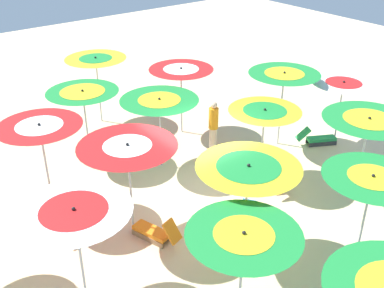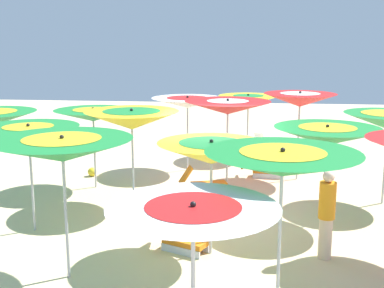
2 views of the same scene
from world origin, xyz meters
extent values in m
cube|color=beige|center=(0.00, 0.00, -0.02)|extent=(40.75, 40.75, 0.04)
cone|color=white|center=(-0.12, 5.54, 1.93)|extent=(1.98, 1.98, 0.31)
cone|color=red|center=(-0.12, 5.54, 2.00)|extent=(1.10, 1.10, 0.17)
sphere|color=black|center=(-0.12, 5.54, 2.11)|extent=(0.07, 0.07, 0.07)
cylinder|color=#B2B2B7|center=(-1.21, 4.03, 1.11)|extent=(0.05, 0.05, 2.23)
cone|color=#1E8C38|center=(-1.21, 4.03, 2.23)|extent=(2.18, 2.18, 0.35)
cone|color=yellow|center=(-1.21, 4.03, 2.31)|extent=(1.20, 1.20, 0.19)
sphere|color=black|center=(-1.21, 4.03, 2.43)|extent=(0.07, 0.07, 0.07)
cylinder|color=#B2B2B7|center=(2.21, 3.31, 1.09)|extent=(0.05, 0.05, 2.18)
cone|color=#1E8C38|center=(2.21, 3.31, 2.18)|extent=(2.26, 2.26, 0.38)
cone|color=yellow|center=(2.21, 3.31, 2.27)|extent=(1.25, 1.25, 0.21)
sphere|color=black|center=(2.21, 3.31, 2.40)|extent=(0.07, 0.07, 0.07)
cylinder|color=#B2B2B7|center=(-0.09, 2.10, 0.96)|extent=(0.05, 0.05, 1.91)
cone|color=yellow|center=(-0.09, 2.10, 1.91)|extent=(1.96, 1.96, 0.39)
cone|color=#1E8C38|center=(-0.09, 2.10, 2.00)|extent=(1.17, 1.17, 0.23)
sphere|color=black|center=(-0.09, 2.10, 2.14)|extent=(0.07, 0.07, 0.07)
cylinder|color=#B2B2B7|center=(-2.39, 0.28, 0.96)|extent=(0.05, 0.05, 1.92)
cone|color=#1E8C38|center=(-2.39, 0.28, 1.92)|extent=(2.23, 2.23, 0.39)
cone|color=yellow|center=(-2.39, 0.28, 2.01)|extent=(1.20, 1.20, 0.21)
sphere|color=black|center=(-2.39, 0.28, 2.14)|extent=(0.07, 0.07, 0.07)
cylinder|color=#B2B2B7|center=(3.65, 1.35, 1.02)|extent=(0.05, 0.05, 2.05)
cone|color=#1E8C38|center=(3.65, 1.35, 2.05)|extent=(2.03, 2.03, 0.31)
cone|color=yellow|center=(3.65, 1.35, 2.13)|extent=(1.00, 1.00, 0.15)
sphere|color=black|center=(3.65, 1.35, 2.23)|extent=(0.07, 0.07, 0.07)
cylinder|color=#B2B2B7|center=(1.94, -0.45, 1.03)|extent=(0.05, 0.05, 2.07)
cone|color=yellow|center=(1.94, -0.45, 2.07)|extent=(2.19, 2.19, 0.43)
cone|color=#1E8C38|center=(1.94, -0.45, 2.16)|extent=(1.34, 1.34, 0.26)
sphere|color=black|center=(1.94, -0.45, 2.31)|extent=(0.07, 0.07, 0.07)
cylinder|color=#B2B2B7|center=(-0.22, -2.01, 1.09)|extent=(0.05, 0.05, 2.18)
cone|color=red|center=(-0.22, -2.01, 2.18)|extent=(2.22, 2.22, 0.34)
cone|color=white|center=(-0.22, -2.01, 2.28)|extent=(1.08, 1.08, 0.17)
sphere|color=black|center=(-0.22, -2.01, 2.39)|extent=(0.07, 0.07, 0.07)
cylinder|color=#B2B2B7|center=(-2.17, -3.21, 1.13)|extent=(0.05, 0.05, 2.26)
cone|color=red|center=(-2.17, -3.21, 2.26)|extent=(2.01, 2.01, 0.37)
cone|color=white|center=(-2.17, -3.21, 2.35)|extent=(1.10, 1.10, 0.20)
sphere|color=black|center=(-2.17, -3.21, 2.47)|extent=(0.07, 0.07, 0.07)
cylinder|color=#B2B2B7|center=(3.29, -1.83, 0.98)|extent=(0.05, 0.05, 1.95)
cone|color=#1E8C38|center=(3.29, -1.83, 1.95)|extent=(2.03, 2.03, 0.31)
cone|color=yellow|center=(3.29, -1.83, 2.03)|extent=(1.06, 1.06, 0.16)
sphere|color=black|center=(3.29, -1.83, 2.13)|extent=(0.07, 0.07, 0.07)
cylinder|color=#B2B2B7|center=(1.04, -3.87, 1.03)|extent=(0.05, 0.05, 2.05)
cone|color=white|center=(1.04, -3.87, 2.05)|extent=(2.13, 2.13, 0.30)
cone|color=red|center=(1.04, -3.87, 2.12)|extent=(1.24, 1.24, 0.18)
sphere|color=black|center=(1.04, -3.87, 2.24)|extent=(0.07, 0.07, 0.07)
cylinder|color=#B2B2B7|center=(-0.76, -5.75, 0.96)|extent=(0.05, 0.05, 1.91)
cone|color=yellow|center=(-0.76, -5.75, 1.91)|extent=(1.96, 1.96, 0.34)
cone|color=#1E8C38|center=(-0.76, -5.75, 2.00)|extent=(1.01, 1.01, 0.18)
sphere|color=black|center=(-0.76, -5.75, 2.11)|extent=(0.07, 0.07, 0.07)
cube|color=#333338|center=(1.62, 0.12, 0.07)|extent=(0.59, 0.83, 0.14)
cube|color=#333338|center=(1.34, -0.07, 0.07)|extent=(0.59, 0.83, 0.14)
cube|color=#1972B7|center=(1.48, 0.02, 0.19)|extent=(0.84, 1.00, 0.10)
cube|color=#1972B7|center=(1.10, 0.58, 0.45)|extent=(0.51, 0.53, 0.44)
cube|color=silver|center=(0.33, 1.92, 0.07)|extent=(0.77, 0.37, 0.14)
cube|color=silver|center=(0.47, 2.22, 0.07)|extent=(0.77, 0.37, 0.14)
cube|color=orange|center=(0.40, 2.07, 0.19)|extent=(0.90, 0.65, 0.10)
cube|color=orange|center=(0.91, 1.84, 0.42)|extent=(0.44, 0.44, 0.40)
cube|color=silver|center=(-1.36, -3.50, 0.07)|extent=(0.81, 0.10, 0.14)
cube|color=silver|center=(-1.33, -3.16, 0.07)|extent=(0.81, 0.10, 0.14)
cube|color=orange|center=(-1.34, -3.33, 0.19)|extent=(0.84, 0.41, 0.10)
cube|color=orange|center=(-0.77, -3.38, 0.46)|extent=(0.39, 0.37, 0.47)
cube|color=olive|center=(0.28, -1.95, 0.07)|extent=(0.90, 0.31, 0.14)
cube|color=olive|center=(0.18, -1.63, 0.07)|extent=(0.90, 0.31, 0.14)
cube|color=orange|center=(0.23, -1.79, 0.19)|extent=(0.99, 0.60, 0.10)
cube|color=orange|center=(0.82, -1.60, 0.46)|extent=(0.43, 0.43, 0.47)
cube|color=olive|center=(-1.14, -6.40, 0.07)|extent=(0.35, 0.76, 0.14)
cube|color=olive|center=(-0.82, -6.54, 0.07)|extent=(0.35, 0.76, 0.14)
cube|color=white|center=(-0.98, -6.47, 0.19)|extent=(0.64, 0.88, 0.10)
cube|color=white|center=(-1.20, -6.98, 0.44)|extent=(0.46, 0.45, 0.42)
cylinder|color=beige|center=(-2.17, 2.09, 0.38)|extent=(0.24, 0.24, 0.77)
cylinder|color=orange|center=(-2.17, 2.09, 1.10)|extent=(0.30, 0.30, 0.67)
sphere|color=beige|center=(-2.17, 2.09, 1.54)|extent=(0.21, 0.21, 0.21)
sphere|color=yellow|center=(3.72, -2.89, 0.13)|extent=(0.26, 0.26, 0.26)
camera|label=1|loc=(7.66, -6.29, 7.19)|focal=43.53mm
camera|label=2|loc=(-0.69, 10.91, 3.94)|focal=47.29mm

